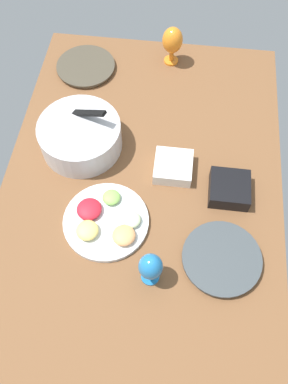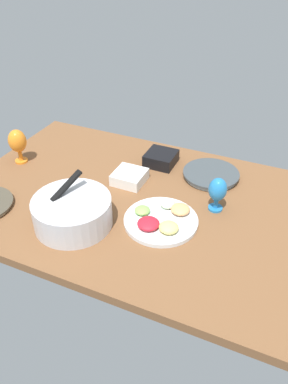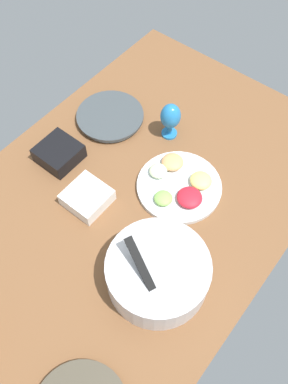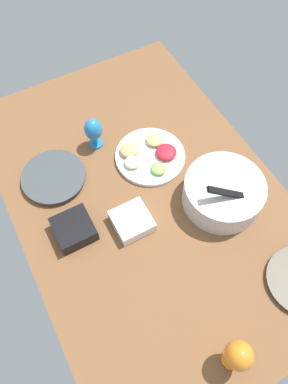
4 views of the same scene
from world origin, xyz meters
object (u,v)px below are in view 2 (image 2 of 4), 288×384
fruit_platter (161,219)px  hurricane_glass_orange (18,142)px  hurricane_glass_blue (218,191)px  square_bowl_black (161,158)px  mixing_bowl (72,211)px  square_bowl_white (130,176)px  dinner_plate_left (211,175)px

fruit_platter → hurricane_glass_orange: hurricane_glass_orange is taller
hurricane_glass_blue → square_bowl_black: 43.23cm
mixing_bowl → fruit_platter: bearing=-155.1°
hurricane_glass_orange → square_bowl_white: hurricane_glass_orange is taller
hurricane_glass_blue → square_bowl_white: size_ratio=1.10×
hurricane_glass_orange → hurricane_glass_blue: size_ratio=1.14×
hurricane_glass_blue → square_bowl_white: 42.93cm
mixing_bowl → fruit_platter: size_ratio=1.04×
fruit_platter → square_bowl_white: bearing=-41.0°
square_bowl_black → square_bowl_white: bearing=70.7°
hurricane_glass_blue → square_bowl_black: hurricane_glass_blue is taller
fruit_platter → hurricane_glass_blue: bearing=-134.8°
hurricane_glass_orange → square_bowl_black: size_ratio=1.23×
mixing_bowl → hurricane_glass_blue: size_ratio=2.03×
square_bowl_white → dinner_plate_left: bearing=-150.4°
mixing_bowl → hurricane_glass_orange: bearing=-31.1°
square_bowl_white → square_bowl_black: (-7.34, -20.97, 0.51)cm
hurricane_glass_blue → square_bowl_white: bearing=-5.2°
dinner_plate_left → hurricane_glass_blue: size_ratio=1.73×
dinner_plate_left → hurricane_glass_orange: 95.71cm
mixing_bowl → square_bowl_black: mixing_bowl is taller
mixing_bowl → fruit_platter: 35.75cm
hurricane_glass_orange → hurricane_glass_blue: hurricane_glass_orange is taller
hurricane_glass_blue → square_bowl_black: size_ratio=1.07×
square_bowl_white → square_bowl_black: square_bowl_black is taller
dinner_plate_left → hurricane_glass_orange: hurricane_glass_orange is taller
dinner_plate_left → fruit_platter: 41.60cm
fruit_platter → hurricane_glass_blue: size_ratio=1.96×
dinner_plate_left → square_bowl_black: bearing=-4.0°
square_bowl_white → square_bowl_black: 22.22cm
square_bowl_black → hurricane_glass_blue: bearing=144.6°
mixing_bowl → square_bowl_white: size_ratio=2.23×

